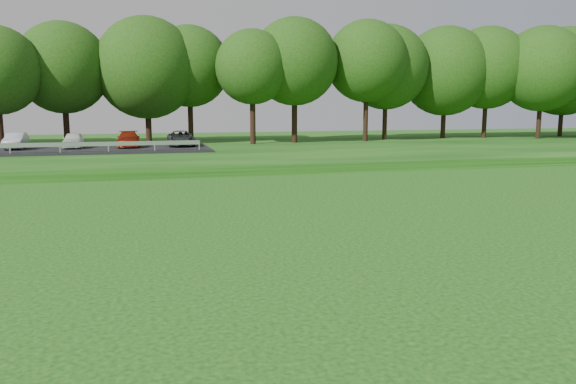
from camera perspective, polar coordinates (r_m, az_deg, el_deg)
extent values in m
cube|color=#0F3F0C|center=(49.39, 5.59, 4.50)|extent=(130.00, 30.00, 0.60)
cube|color=gray|center=(36.68, 13.23, 2.36)|extent=(130.00, 1.60, 0.04)
cube|color=black|center=(45.78, -23.41, 3.97)|extent=(24.00, 9.00, 0.18)
imported|color=#AAABB2|center=(46.08, -25.92, 4.69)|extent=(1.27, 3.64, 1.20)
imported|color=white|center=(45.48, -20.96, 4.95)|extent=(1.42, 3.52, 1.20)
imported|color=maroon|center=(45.24, -15.90, 5.18)|extent=(1.68, 4.14, 1.20)
imported|color=#313236|center=(45.34, -10.82, 5.37)|extent=(1.99, 4.32, 1.20)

